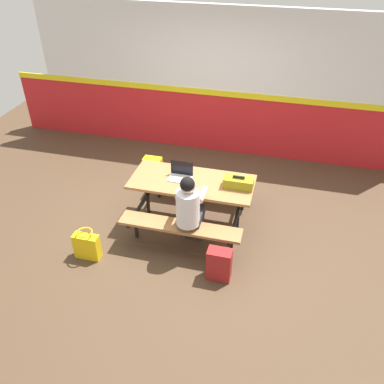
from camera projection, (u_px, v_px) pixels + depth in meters
ground_plane at (184, 222)px, 6.05m from camera, size 10.00×10.00×0.02m
accent_backdrop at (218, 86)px, 7.19m from camera, size 8.00×0.14×2.60m
picnic_table_main at (192, 191)px, 5.69m from camera, size 1.71×1.55×0.74m
student_nearer at (189, 207)px, 5.15m from camera, size 0.36×0.53×1.21m
laptop_silver at (181, 175)px, 5.64m from camera, size 0.32×0.22×0.22m
toolbox_grey at (238, 183)px, 5.43m from camera, size 0.40×0.18×0.18m
backpack_dark at (219, 264)px, 5.01m from camera, size 0.30×0.22×0.44m
tote_bag_bright at (87, 246)px, 5.32m from camera, size 0.34×0.21×0.43m
satchel_spare at (153, 170)px, 6.84m from camera, size 0.30×0.22×0.44m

